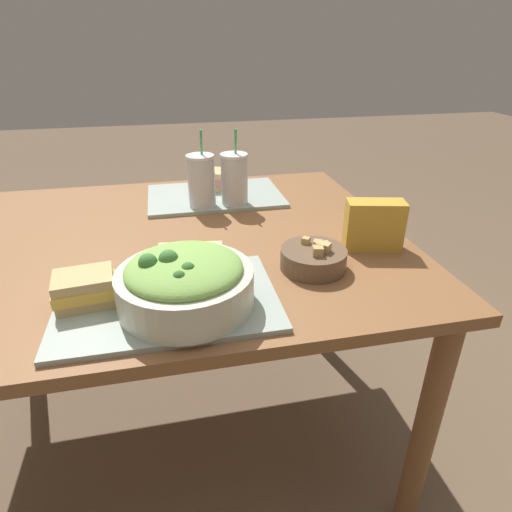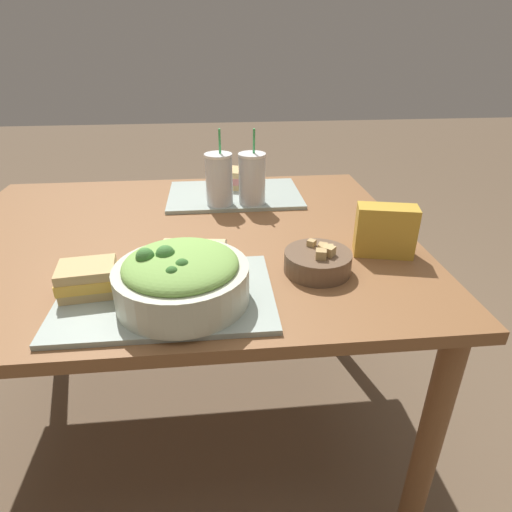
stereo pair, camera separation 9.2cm
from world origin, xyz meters
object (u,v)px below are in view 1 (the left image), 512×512
Objects in this scene: baguette_near at (192,257)px; soup_bowl at (314,258)px; sandwich_near at (85,289)px; drink_cup_red at (234,181)px; chip_bag at (374,225)px; drink_cup_dark at (201,183)px; salad_bowl at (185,281)px; sandwich_far at (209,179)px.

soup_bowl is at bearing -88.25° from baguette_near.
sandwich_near is 0.64m from drink_cup_red.
drink_cup_red is 0.48m from chip_bag.
drink_cup_red is (-0.11, 0.45, 0.06)m from soup_bowl.
soup_bowl is 0.28m from baguette_near.
drink_cup_dark is 0.10m from drink_cup_red.
salad_bowl reaches higher than sandwich_near.
soup_bowl is at bearing -75.78° from drink_cup_red.
chip_bag is at bearing -38.50° from sandwich_far.
soup_bowl is 0.47m from drink_cup_red.
sandwich_near is 0.54× the size of drink_cup_red.
chip_bag is (0.47, 0.04, 0.02)m from baguette_near.
soup_bowl is 0.20m from chip_bag.
sandwich_near is at bearing -127.72° from drink_cup_red.
drink_cup_dark is at bearing -0.96° from baguette_near.
baguette_near is at bearing 173.89° from soup_bowl.
drink_cup_red reaches higher than baguette_near.
sandwich_near is at bearing 165.91° from salad_bowl.
drink_cup_red is at bearing 45.41° from sandwich_near.
sandwich_far is 0.20m from drink_cup_red.
sandwich_far is (0.11, 0.60, -0.00)m from baguette_near.
drink_cup_dark reaches higher than soup_bowl.
drink_cup_dark is (0.06, 0.42, 0.04)m from baguette_near.
salad_bowl is 1.73× the size of soup_bowl.
salad_bowl is 0.59m from drink_cup_red.
drink_cup_red is (0.17, 0.42, 0.04)m from baguette_near.
sandwich_near is (-0.20, 0.05, -0.02)m from salad_bowl.
soup_bowl is 1.22× the size of sandwich_near.
salad_bowl is at bearing -81.74° from sandwich_far.
drink_cup_dark is 1.01× the size of drink_cup_red.
baguette_near is 0.63× the size of drink_cup_dark.
salad_bowl is 0.21m from sandwich_near.
chip_bag is (0.30, -0.37, -0.02)m from drink_cup_red.
salad_bowl reaches higher than sandwich_far.
baguette_near is (0.02, 0.14, -0.02)m from salad_bowl.
chip_bag is (0.36, -0.55, 0.02)m from sandwich_far.
sandwich_far is 0.62× the size of drink_cup_red.
salad_bowl is at bearing -109.19° from drink_cup_red.
baguette_near is at bearing -81.75° from sandwich_far.
chip_bag is (0.69, 0.13, 0.02)m from sandwich_near.
drink_cup_red is (0.06, -0.18, 0.04)m from sandwich_far.
chip_bag reaches higher than soup_bowl.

